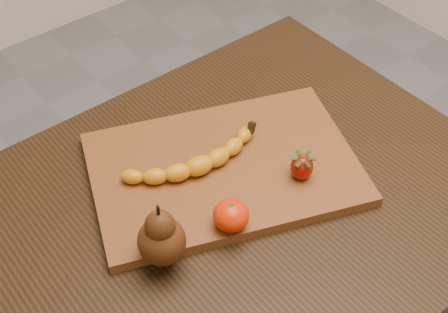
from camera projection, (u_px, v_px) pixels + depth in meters
table at (210, 250)px, 1.09m from camera, size 1.00×0.70×0.76m
cutting_board at (224, 169)px, 1.07m from camera, size 0.53×0.44×0.02m
banana at (199, 166)px, 1.04m from camera, size 0.22×0.09×0.03m
pear at (161, 232)px, 0.89m from camera, size 0.09×0.09×0.11m
mandarin at (231, 215)px, 0.96m from camera, size 0.07×0.07×0.05m
strawberry at (302, 166)px, 1.03m from camera, size 0.05×0.05×0.05m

